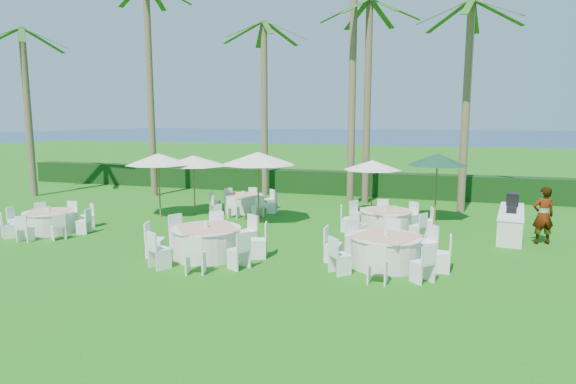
# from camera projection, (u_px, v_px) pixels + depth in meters

# --- Properties ---
(ground) EXTENTS (120.00, 120.00, 0.00)m
(ground) POSITION_uv_depth(u_px,v_px,m) (189.00, 250.00, 14.40)
(ground) COLOR #1D6010
(ground) RESTS_ON ground
(hedge) EXTENTS (34.00, 1.00, 1.20)m
(hedge) POSITION_uv_depth(u_px,v_px,m) (300.00, 181.00, 25.63)
(hedge) COLOR black
(hedge) RESTS_ON ground
(ocean) EXTENTS (260.00, 260.00, 0.00)m
(ocean) POSITION_uv_depth(u_px,v_px,m) (408.00, 136.00, 110.62)
(ocean) COLOR #07204E
(ocean) RESTS_ON ground
(banquet_table_a) EXTENTS (2.95, 2.95, 0.90)m
(banquet_table_a) POSITION_uv_depth(u_px,v_px,m) (49.00, 221.00, 16.63)
(banquet_table_a) COLOR silver
(banquet_table_a) RESTS_ON ground
(banquet_table_b) EXTENTS (3.41, 3.41, 1.03)m
(banquet_table_b) POSITION_uv_depth(u_px,v_px,m) (207.00, 241.00, 13.64)
(banquet_table_b) COLOR silver
(banquet_table_b) RESTS_ON ground
(banquet_table_c) EXTENTS (3.31, 3.31, 1.00)m
(banquet_table_c) POSITION_uv_depth(u_px,v_px,m) (385.00, 250.00, 12.79)
(banquet_table_c) COLOR silver
(banquet_table_c) RESTS_ON ground
(banquet_table_e) EXTENTS (2.93, 2.93, 0.89)m
(banquet_table_e) POSITION_uv_depth(u_px,v_px,m) (243.00, 203.00, 20.28)
(banquet_table_e) COLOR silver
(banquet_table_e) RESTS_ON ground
(banquet_table_f) EXTENTS (3.14, 3.14, 0.95)m
(banquet_table_f) POSITION_uv_depth(u_px,v_px,m) (386.00, 221.00, 16.62)
(banquet_table_f) COLOR silver
(banquet_table_f) RESTS_ON ground
(umbrella_a) EXTENTS (2.57, 2.57, 2.55)m
(umbrella_a) POSITION_uv_depth(u_px,v_px,m) (158.00, 159.00, 18.93)
(umbrella_a) COLOR brown
(umbrella_a) RESTS_ON ground
(umbrella_b) EXTENTS (2.79, 2.79, 2.69)m
(umbrella_b) POSITION_uv_depth(u_px,v_px,m) (258.00, 158.00, 17.72)
(umbrella_b) COLOR brown
(umbrella_b) RESTS_ON ground
(umbrella_c) EXTENTS (2.63, 2.63, 2.42)m
(umbrella_c) POSITION_uv_depth(u_px,v_px,m) (194.00, 161.00, 19.58)
(umbrella_c) COLOR brown
(umbrella_c) RESTS_ON ground
(umbrella_d) EXTENTS (2.35, 2.35, 2.24)m
(umbrella_d) POSITION_uv_depth(u_px,v_px,m) (372.00, 165.00, 19.48)
(umbrella_d) COLOR brown
(umbrella_d) RESTS_ON ground
(umbrella_green) EXTENTS (2.26, 2.26, 2.61)m
(umbrella_green) POSITION_uv_depth(u_px,v_px,m) (437.00, 160.00, 18.06)
(umbrella_green) COLOR brown
(umbrella_green) RESTS_ON ground
(buffet_table) EXTENTS (1.28, 3.71, 1.29)m
(buffet_table) POSITION_uv_depth(u_px,v_px,m) (511.00, 222.00, 16.19)
(buffet_table) COLOR silver
(buffet_table) RESTS_ON ground
(staff_person) EXTENTS (0.75, 0.59, 1.82)m
(staff_person) POSITION_uv_depth(u_px,v_px,m) (543.00, 215.00, 15.02)
(staff_person) COLOR gray
(staff_person) RESTS_ON ground
(palm_a) EXTENTS (4.22, 4.38, 10.55)m
(palm_a) POSITION_uv_depth(u_px,v_px,m) (150.00, 81.00, 23.85)
(palm_a) COLOR brown
(palm_a) RESTS_ON ground
(palm_b) EXTENTS (4.40, 3.99, 8.69)m
(palm_b) POSITION_uv_depth(u_px,v_px,m) (264.00, 101.00, 24.26)
(palm_b) COLOR brown
(palm_b) RESTS_ON ground
(palm_c) EXTENTS (4.35, 4.29, 13.03)m
(palm_c) POSITION_uv_depth(u_px,v_px,m) (353.00, 47.00, 21.04)
(palm_c) COLOR brown
(palm_c) RESTS_ON ground
(palm_d) EXTENTS (4.39, 4.20, 9.18)m
(palm_d) POSITION_uv_depth(u_px,v_px,m) (368.00, 93.00, 21.85)
(palm_d) COLOR brown
(palm_d) RESTS_ON ground
(palm_e) EXTENTS (4.20, 4.39, 8.60)m
(palm_e) POSITION_uv_depth(u_px,v_px,m) (467.00, 98.00, 19.65)
(palm_e) COLOR brown
(palm_e) RESTS_ON ground
(palm_f) EXTENTS (4.31, 4.33, 8.30)m
(palm_f) POSITION_uv_depth(u_px,v_px,m) (27.00, 105.00, 23.88)
(palm_f) COLOR brown
(palm_f) RESTS_ON ground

